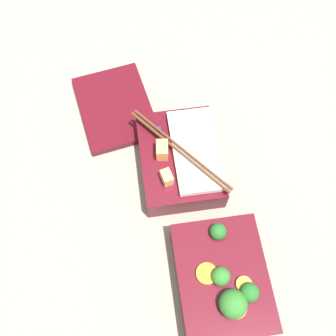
{
  "coord_description": "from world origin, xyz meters",
  "views": [
    {
      "loc": [
        -0.21,
        0.09,
        0.65
      ],
      "look_at": [
        0.07,
        0.05,
        0.05
      ],
      "focal_mm": 42.0,
      "sensor_mm": 36.0,
      "label": 1
    }
  ],
  "objects": [
    {
      "name": "ground_plane",
      "position": [
        0.0,
        0.0,
        0.0
      ],
      "size": [
        3.0,
        3.0,
        0.0
      ],
      "primitive_type": "plane",
      "color": "gray"
    },
    {
      "name": "bento_tray_vegetable",
      "position": [
        -0.12,
        -0.01,
        0.03
      ],
      "size": [
        0.18,
        0.14,
        0.08
      ],
      "color": "#510F19",
      "rests_on": "ground_plane"
    },
    {
      "name": "bento_tray_rice",
      "position": [
        0.09,
        0.03,
        0.03
      ],
      "size": [
        0.18,
        0.15,
        0.08
      ],
      "color": "#510F19",
      "rests_on": "ground_plane"
    },
    {
      "name": "bento_lid",
      "position": [
        0.23,
        0.13,
        0.01
      ],
      "size": [
        0.2,
        0.16,
        0.02
      ],
      "primitive_type": "cube",
      "rotation": [
        0.0,
        0.0,
        0.18
      ],
      "color": "#510F19",
      "rests_on": "ground_plane"
    }
  ]
}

